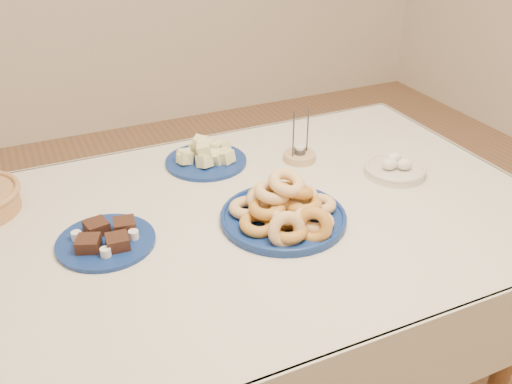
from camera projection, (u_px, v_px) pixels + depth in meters
dining_table at (249, 245)px, 1.65m from camera, size 1.71×1.11×0.75m
donut_platter at (285, 210)px, 1.55m from camera, size 0.43×0.43×0.16m
melon_plate at (207, 156)px, 1.87m from camera, size 0.32×0.32×0.09m
brownie_plate at (106, 239)px, 1.47m from camera, size 0.30×0.30×0.05m
candle_holder at (300, 155)px, 1.89m from camera, size 0.13×0.13×0.18m
egg_bowl at (395, 169)px, 1.80m from camera, size 0.23×0.23×0.06m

